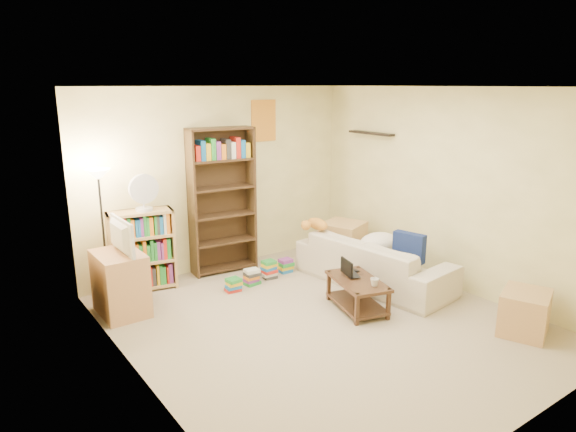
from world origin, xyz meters
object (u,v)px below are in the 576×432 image
(short_bookshelf, at_px, (142,251))
(desk_fan, at_px, (144,192))
(floor_lamp, at_px, (100,198))
(tv_stand, at_px, (120,283))
(television, at_px, (116,237))
(end_cabinet, at_px, (525,313))
(sofa, at_px, (374,261))
(coffee_table, at_px, (357,291))
(tall_bookshelf, at_px, (222,197))
(side_table, at_px, (343,243))
(laptop, at_px, (356,274))
(tabby_cat, at_px, (315,224))
(mug, at_px, (374,282))

(short_bookshelf, relative_size, desk_fan, 2.21)
(floor_lamp, bearing_deg, short_bookshelf, 20.15)
(tv_stand, bearing_deg, television, 0.00)
(end_cabinet, bearing_deg, tv_stand, 138.10)
(sofa, relative_size, coffee_table, 2.37)
(television, distance_m, tall_bookshelf, 1.71)
(tall_bookshelf, relative_size, desk_fan, 4.28)
(side_table, bearing_deg, laptop, -125.76)
(laptop, bearing_deg, side_table, -13.25)
(tabby_cat, relative_size, desk_fan, 1.05)
(mug, distance_m, tv_stand, 2.84)
(mug, bearing_deg, short_bookshelf, 128.14)
(tabby_cat, height_order, television, television)
(short_bookshelf, bearing_deg, coffee_table, -37.93)
(laptop, height_order, desk_fan, desk_fan)
(laptop, xyz_separation_m, floor_lamp, (-2.35, 1.72, 0.91))
(mug, distance_m, end_cabinet, 1.57)
(sofa, distance_m, mug, 1.00)
(desk_fan, bearing_deg, end_cabinet, -51.33)
(tabby_cat, bearing_deg, sofa, -64.39)
(television, relative_size, side_table, 1.09)
(mug, relative_size, floor_lamp, 0.08)
(tabby_cat, xyz_separation_m, floor_lamp, (-2.62, 0.62, 0.59))
(laptop, xyz_separation_m, end_cabinet, (0.94, -1.56, -0.15))
(laptop, distance_m, television, 2.74)
(television, height_order, floor_lamp, floor_lamp)
(short_bookshelf, relative_size, side_table, 1.67)
(tall_bookshelf, bearing_deg, desk_fan, -171.71)
(tabby_cat, relative_size, end_cabinet, 0.90)
(laptop, distance_m, floor_lamp, 3.05)
(sofa, xyz_separation_m, laptop, (-0.64, -0.34, 0.07))
(laptop, xyz_separation_m, mug, (-0.06, -0.37, 0.03))
(tv_stand, height_order, short_bookshelf, short_bookshelf)
(tabby_cat, distance_m, laptop, 1.18)
(coffee_table, bearing_deg, floor_lamp, 156.26)
(laptop, height_order, television, television)
(coffee_table, xyz_separation_m, desk_fan, (-1.71, 1.98, 1.03))
(mug, bearing_deg, coffee_table, 94.06)
(short_bookshelf, height_order, end_cabinet, short_bookshelf)
(television, distance_m, floor_lamp, 0.52)
(tabby_cat, relative_size, floor_lamp, 0.30)
(sofa, distance_m, tall_bookshelf, 2.19)
(tall_bookshelf, distance_m, desk_fan, 1.12)
(tall_bookshelf, bearing_deg, sofa, -43.74)
(tv_stand, xyz_separation_m, side_table, (3.14, -0.21, -0.05))
(television, bearing_deg, tabby_cat, -96.15)
(tv_stand, xyz_separation_m, floor_lamp, (-0.04, 0.36, 0.93))
(mug, distance_m, television, 2.88)
(sofa, distance_m, television, 3.18)
(coffee_table, distance_m, tall_bookshelf, 2.27)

